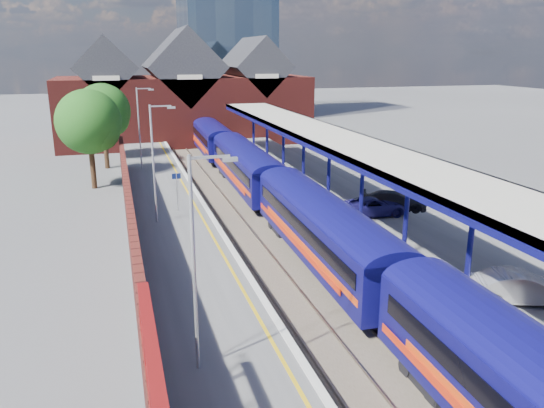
{
  "coord_description": "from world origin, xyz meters",
  "views": [
    {
      "loc": [
        -8.48,
        -9.11,
        10.83
      ],
      "look_at": [
        -0.31,
        18.47,
        2.6
      ],
      "focal_mm": 35.0,
      "sensor_mm": 36.0,
      "label": 1
    }
  ],
  "objects_px": {
    "lamp_post_d": "(140,123)",
    "parked_car_blue": "(374,206)",
    "train": "(277,189)",
    "parked_car_silver": "(520,287)",
    "platform_sign": "(177,186)",
    "parked_car_dark": "(394,201)",
    "lamp_post_c": "(155,157)",
    "lamp_post_b": "(198,252)"
  },
  "relations": [
    {
      "from": "lamp_post_d",
      "to": "parked_car_blue",
      "type": "height_order",
      "value": "lamp_post_d"
    },
    {
      "from": "train",
      "to": "lamp_post_d",
      "type": "xyz_separation_m",
      "value": [
        -7.86,
        14.6,
        2.87
      ]
    },
    {
      "from": "train",
      "to": "parked_car_silver",
      "type": "relative_size",
      "value": 16.67
    },
    {
      "from": "platform_sign",
      "to": "parked_car_dark",
      "type": "xyz_separation_m",
      "value": [
        13.5,
        -3.67,
        -1.09
      ]
    },
    {
      "from": "parked_car_blue",
      "to": "platform_sign",
      "type": "bearing_deg",
      "value": 72.78
    },
    {
      "from": "platform_sign",
      "to": "parked_car_blue",
      "type": "xyz_separation_m",
      "value": [
        11.65,
        -4.43,
        -1.11
      ]
    },
    {
      "from": "lamp_post_d",
      "to": "lamp_post_c",
      "type": "bearing_deg",
      "value": -90.0
    },
    {
      "from": "lamp_post_b",
      "to": "platform_sign",
      "type": "bearing_deg",
      "value": 85.67
    },
    {
      "from": "platform_sign",
      "to": "parked_car_silver",
      "type": "xyz_separation_m",
      "value": [
        11.82,
        -17.02,
        -1.04
      ]
    },
    {
      "from": "train",
      "to": "platform_sign",
      "type": "height_order",
      "value": "platform_sign"
    },
    {
      "from": "train",
      "to": "platform_sign",
      "type": "relative_size",
      "value": 26.38
    },
    {
      "from": "parked_car_silver",
      "to": "parked_car_blue",
      "type": "relative_size",
      "value": 0.95
    },
    {
      "from": "train",
      "to": "parked_car_silver",
      "type": "bearing_deg",
      "value": -72.03
    },
    {
      "from": "train",
      "to": "lamp_post_b",
      "type": "height_order",
      "value": "lamp_post_b"
    },
    {
      "from": "lamp_post_b",
      "to": "parked_car_silver",
      "type": "relative_size",
      "value": 1.77
    },
    {
      "from": "lamp_post_d",
      "to": "platform_sign",
      "type": "distance_m",
      "value": 14.25
    },
    {
      "from": "lamp_post_b",
      "to": "parked_car_dark",
      "type": "relative_size",
      "value": 1.68
    },
    {
      "from": "parked_car_dark",
      "to": "lamp_post_d",
      "type": "bearing_deg",
      "value": 63.87
    },
    {
      "from": "parked_car_blue",
      "to": "train",
      "type": "bearing_deg",
      "value": 57.0
    },
    {
      "from": "platform_sign",
      "to": "parked_car_dark",
      "type": "height_order",
      "value": "platform_sign"
    },
    {
      "from": "parked_car_silver",
      "to": "lamp_post_b",
      "type": "bearing_deg",
      "value": 114.55
    },
    {
      "from": "lamp_post_b",
      "to": "parked_car_dark",
      "type": "xyz_separation_m",
      "value": [
        14.86,
        14.33,
        -3.39
      ]
    },
    {
      "from": "lamp_post_d",
      "to": "platform_sign",
      "type": "height_order",
      "value": "lamp_post_d"
    },
    {
      "from": "lamp_post_b",
      "to": "lamp_post_d",
      "type": "distance_m",
      "value": 32.0
    },
    {
      "from": "train",
      "to": "lamp_post_b",
      "type": "distance_m",
      "value": 19.31
    },
    {
      "from": "lamp_post_b",
      "to": "parked_car_silver",
      "type": "height_order",
      "value": "lamp_post_b"
    },
    {
      "from": "lamp_post_d",
      "to": "platform_sign",
      "type": "relative_size",
      "value": 2.8
    },
    {
      "from": "parked_car_silver",
      "to": "parked_car_blue",
      "type": "xyz_separation_m",
      "value": [
        -0.17,
        12.59,
        -0.07
      ]
    },
    {
      "from": "lamp_post_b",
      "to": "platform_sign",
      "type": "distance_m",
      "value": 18.2
    },
    {
      "from": "lamp_post_b",
      "to": "parked_car_silver",
      "type": "distance_m",
      "value": 13.63
    },
    {
      "from": "platform_sign",
      "to": "lamp_post_b",
      "type": "bearing_deg",
      "value": -94.33
    },
    {
      "from": "lamp_post_c",
      "to": "parked_car_blue",
      "type": "height_order",
      "value": "lamp_post_c"
    },
    {
      "from": "lamp_post_c",
      "to": "parked_car_silver",
      "type": "height_order",
      "value": "lamp_post_c"
    },
    {
      "from": "parked_car_silver",
      "to": "parked_car_dark",
      "type": "height_order",
      "value": "parked_car_silver"
    },
    {
      "from": "lamp_post_d",
      "to": "lamp_post_b",
      "type": "bearing_deg",
      "value": -90.0
    },
    {
      "from": "train",
      "to": "platform_sign",
      "type": "bearing_deg",
      "value": 174.72
    },
    {
      "from": "lamp_post_d",
      "to": "parked_car_blue",
      "type": "xyz_separation_m",
      "value": [
        13.01,
        -18.43,
        -3.41
      ]
    },
    {
      "from": "lamp_post_b",
      "to": "parked_car_dark",
      "type": "distance_m",
      "value": 20.92
    },
    {
      "from": "platform_sign",
      "to": "parked_car_silver",
      "type": "height_order",
      "value": "platform_sign"
    },
    {
      "from": "lamp_post_c",
      "to": "parked_car_silver",
      "type": "relative_size",
      "value": 1.77
    },
    {
      "from": "lamp_post_d",
      "to": "parked_car_blue",
      "type": "distance_m",
      "value": 22.82
    },
    {
      "from": "lamp_post_b",
      "to": "platform_sign",
      "type": "xyz_separation_m",
      "value": [
        1.36,
        18.0,
        -2.3
      ]
    }
  ]
}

